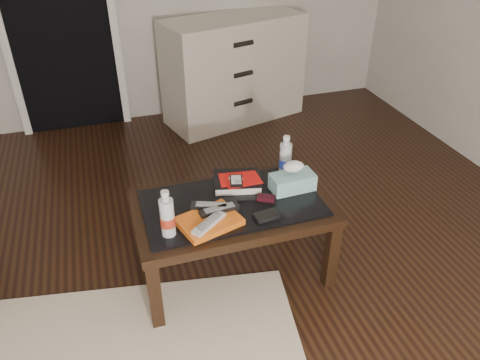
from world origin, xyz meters
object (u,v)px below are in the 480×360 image
object	(u,v)px
dresser	(234,70)
water_bottle_left	(167,213)
coffee_table	(232,212)
water_bottle_right	(286,156)
textbook	(237,181)
tissue_box	(292,182)

from	to	relation	value
dresser	water_bottle_left	xyz separation A→B (m)	(-0.95, -2.08, 0.13)
coffee_table	water_bottle_right	bearing A→B (deg)	25.40
dresser	water_bottle_right	xyz separation A→B (m)	(-0.24, -1.76, 0.13)
dresser	water_bottle_right	world-z (taller)	dresser
coffee_table	water_bottle_right	world-z (taller)	water_bottle_right
textbook	water_bottle_right	xyz separation A→B (m)	(0.28, 0.02, 0.10)
coffee_table	dresser	xyz separation A→B (m)	(0.60, 1.92, 0.05)
textbook	tissue_box	size ratio (longest dim) A/B	1.09
water_bottle_left	tissue_box	distance (m)	0.72
dresser	tissue_box	xyz separation A→B (m)	(-0.26, -1.90, 0.06)
dresser	textbook	size ratio (longest dim) A/B	5.16
textbook	tissue_box	world-z (taller)	tissue_box
coffee_table	water_bottle_right	xyz separation A→B (m)	(0.36, 0.17, 0.18)
tissue_box	coffee_table	bearing A→B (deg)	-179.34
coffee_table	dresser	bearing A→B (deg)	72.81
water_bottle_right	water_bottle_left	bearing A→B (deg)	-155.52
tissue_box	water_bottle_right	bearing A→B (deg)	80.31
water_bottle_left	water_bottle_right	xyz separation A→B (m)	(0.71, 0.32, 0.00)
coffee_table	dresser	size ratio (longest dim) A/B	0.78
coffee_table	textbook	world-z (taller)	textbook
coffee_table	tissue_box	xyz separation A→B (m)	(0.34, 0.02, 0.11)
water_bottle_right	textbook	bearing A→B (deg)	-175.04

